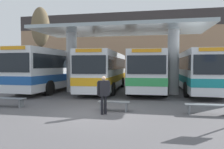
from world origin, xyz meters
name	(u,v)px	position (x,y,z in m)	size (l,w,h in m)	color
ground_plane	(95,113)	(0.00, 0.00, 0.00)	(100.00, 100.00, 0.00)	#565456
townhouse_backdrop	(137,40)	(0.00, 24.75, 6.12)	(40.00, 0.58, 10.53)	#9E7A5B
station_canopy	(120,39)	(0.00, 7.41, 4.24)	(13.07, 5.48, 5.09)	silver
transit_bus_left_bay	(57,68)	(-5.95, 8.74, 1.92)	(3.20, 11.90, 3.44)	silver
transit_bus_center_bay	(105,70)	(-1.59, 8.97, 1.81)	(2.92, 10.81, 3.26)	silver
transit_bus_right_bay	(148,70)	(2.15, 9.12, 1.81)	(2.88, 10.41, 3.23)	silver
transit_bus_far_right_bay	(197,70)	(6.13, 9.48, 1.81)	(2.94, 11.39, 3.24)	silver
waiting_bench_near_pillar	(114,104)	(0.76, 0.62, 0.34)	(1.51, 0.44, 0.46)	slate
waiting_bench_mid_platform	(207,107)	(4.97, 0.62, 0.35)	(1.94, 0.44, 0.46)	slate
waiting_bench_far_platform	(9,100)	(-4.87, 0.62, 0.35)	(1.82, 0.44, 0.46)	slate
pedestrian_waiting	(104,91)	(0.46, -0.19, 1.04)	(0.56, 0.46, 1.70)	black
poplar_tree_behind_left	(41,28)	(-9.71, 12.67, 6.30)	(1.96, 1.96, 8.59)	#473A2B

